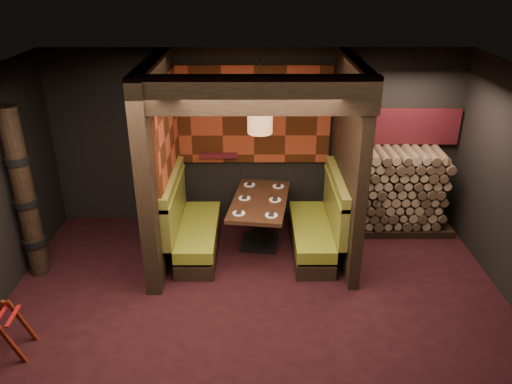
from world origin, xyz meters
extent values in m
cube|color=black|center=(0.00, 0.00, -0.01)|extent=(6.50, 5.50, 0.02)
cube|color=black|center=(0.00, 0.00, 2.86)|extent=(6.50, 5.50, 0.02)
cube|color=black|center=(0.00, 2.76, 1.43)|extent=(6.50, 0.02, 2.85)
cube|color=black|center=(-1.35, 1.65, 1.43)|extent=(0.20, 2.20, 2.85)
cube|color=black|center=(1.30, 1.70, 1.43)|extent=(0.15, 2.10, 2.85)
cube|color=black|center=(-0.02, 0.70, 2.63)|extent=(2.85, 0.18, 0.44)
cube|color=#98361C|center=(-0.02, 2.71, 1.82)|extent=(2.40, 0.06, 1.55)
cube|color=#98361C|center=(-1.23, 1.82, 1.85)|extent=(0.04, 1.85, 1.45)
cube|color=#51131B|center=(-0.60, 2.65, 1.18)|extent=(0.60, 0.12, 0.07)
cube|color=black|center=(-0.85, 1.65, 0.11)|extent=(0.55, 1.60, 0.22)
cube|color=olive|center=(-0.85, 1.65, 0.36)|extent=(0.55, 1.60, 0.18)
cube|color=olive|center=(-1.19, 1.65, 0.75)|extent=(0.12, 1.60, 0.78)
cube|color=olive|center=(-1.19, 1.65, 1.10)|extent=(0.15, 1.60, 0.06)
cube|color=black|center=(0.82, 1.65, 0.11)|extent=(0.55, 1.60, 0.22)
cube|color=olive|center=(0.82, 1.65, 0.36)|extent=(0.55, 1.60, 0.18)
cube|color=olive|center=(1.16, 1.65, 0.75)|extent=(0.12, 1.60, 0.78)
cube|color=olive|center=(1.16, 1.65, 1.10)|extent=(0.15, 1.60, 0.06)
cube|color=black|center=(0.06, 1.85, 0.03)|extent=(0.62, 0.62, 0.06)
cylinder|color=black|center=(0.06, 1.85, 0.36)|extent=(0.20, 0.20, 0.71)
cube|color=#3E2317|center=(0.06, 1.85, 0.74)|extent=(1.00, 1.56, 0.06)
cylinder|color=white|center=(-0.24, 1.39, 0.78)|extent=(0.18, 0.18, 0.01)
cube|color=black|center=(-0.24, 1.39, 0.80)|extent=(0.09, 0.12, 0.02)
cylinder|color=white|center=(0.21, 1.32, 0.78)|extent=(0.18, 0.18, 0.01)
cube|color=black|center=(0.21, 1.32, 0.80)|extent=(0.09, 0.12, 0.02)
cylinder|color=white|center=(-0.17, 1.89, 0.78)|extent=(0.18, 0.18, 0.01)
cube|color=black|center=(-0.17, 1.89, 0.80)|extent=(0.09, 0.12, 0.02)
cylinder|color=white|center=(0.29, 1.82, 0.78)|extent=(0.18, 0.18, 0.01)
cube|color=black|center=(0.29, 1.82, 0.80)|extent=(0.09, 0.12, 0.02)
cylinder|color=white|center=(-0.10, 2.38, 0.78)|extent=(0.18, 0.18, 0.01)
cube|color=black|center=(-0.10, 2.38, 0.80)|extent=(0.09, 0.12, 0.02)
cylinder|color=white|center=(0.36, 2.32, 0.78)|extent=(0.18, 0.18, 0.01)
cube|color=black|center=(0.36, 2.32, 0.80)|extent=(0.09, 0.12, 0.02)
cylinder|color=#AF7246|center=(0.06, 1.80, 2.05)|extent=(0.35, 0.35, 0.45)
sphere|color=#FFC672|center=(0.06, 1.80, 2.05)|extent=(0.18, 0.18, 0.18)
cylinder|color=black|center=(0.06, 1.80, 2.56)|extent=(0.02, 0.02, 0.57)
cube|color=#4C130A|center=(-2.65, -0.66, 0.26)|extent=(0.28, 0.05, 0.60)
cube|color=#4C130A|center=(-2.67, -0.30, 0.26)|extent=(0.28, 0.05, 0.60)
cube|color=maroon|center=(-2.80, -0.49, 0.49)|extent=(0.06, 0.37, 0.02)
cube|color=maroon|center=(-2.66, -0.48, 0.49)|extent=(0.06, 0.37, 0.02)
cylinder|color=black|center=(-3.05, 1.10, 1.20)|extent=(0.26, 0.26, 2.40)
cylinder|color=black|center=(-3.05, 1.10, 0.50)|extent=(0.31, 0.31, 0.09)
cylinder|color=black|center=(-3.05, 1.10, 1.10)|extent=(0.31, 0.31, 0.09)
cylinder|color=black|center=(-3.05, 1.10, 1.70)|extent=(0.31, 0.31, 0.09)
cube|color=black|center=(2.29, 2.35, 0.06)|extent=(1.73, 0.70, 0.12)
cube|color=brown|center=(2.29, 2.35, 0.74)|extent=(1.73, 0.70, 1.24)
cube|color=maroon|center=(2.29, 2.68, 1.64)|extent=(1.83, 0.10, 0.56)
cube|color=black|center=(1.39, 1.96, 1.43)|extent=(0.08, 0.08, 2.85)
camera|label=1|loc=(-0.03, -4.86, 3.99)|focal=35.00mm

